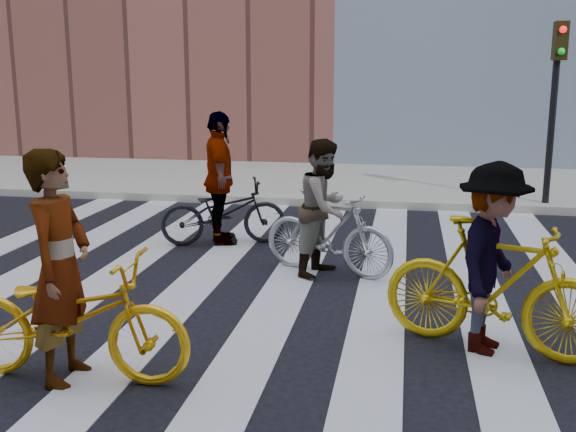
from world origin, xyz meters
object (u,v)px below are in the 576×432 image
(traffic_signal, at_px, (556,84))
(rider_right, at_px, (492,259))
(bike_yellow_right, at_px, (496,287))
(rider_mid, at_px, (324,207))
(bike_silver_mid, at_px, (328,233))
(rider_left, at_px, (60,267))
(bike_dark_rear, at_px, (224,212))
(rider_rear, at_px, (220,179))
(bike_yellow_left, at_px, (69,318))

(traffic_signal, distance_m, rider_right, 6.98)
(bike_yellow_right, xyz_separation_m, rider_mid, (-1.80, 2.12, 0.24))
(bike_silver_mid, height_order, rider_left, rider_left)
(bike_dark_rear, distance_m, rider_rear, 0.49)
(bike_yellow_left, relative_size, bike_yellow_right, 1.00)
(bike_yellow_left, height_order, bike_silver_mid, bike_yellow_left)
(bike_dark_rear, height_order, rider_rear, rider_rear)
(rider_right, bearing_deg, bike_dark_rear, 64.58)
(traffic_signal, relative_size, rider_right, 1.92)
(bike_yellow_right, bearing_deg, rider_left, 127.78)
(bike_yellow_left, distance_m, bike_silver_mid, 3.73)
(bike_yellow_right, bearing_deg, rider_right, 109.11)
(rider_right, bearing_deg, traffic_signal, 4.36)
(traffic_signal, bearing_deg, bike_silver_mid, -127.48)
(bike_yellow_left, height_order, rider_mid, rider_mid)
(rider_mid, distance_m, rider_rear, 2.07)
(rider_rear, bearing_deg, bike_yellow_left, 160.13)
(rider_left, bearing_deg, bike_yellow_right, -72.68)
(traffic_signal, xyz_separation_m, bike_yellow_left, (-5.17, -7.80, -1.74))
(traffic_signal, bearing_deg, bike_yellow_right, -104.34)
(rider_left, bearing_deg, traffic_signal, -35.14)
(bike_yellow_left, distance_m, bike_dark_rear, 4.52)
(rider_left, xyz_separation_m, rider_mid, (1.73, 3.31, -0.11))
(bike_yellow_right, bearing_deg, bike_silver_mid, 58.75)
(traffic_signal, relative_size, bike_dark_rear, 1.83)
(bike_silver_mid, bearing_deg, rider_right, -120.92)
(bike_dark_rear, bearing_deg, rider_mid, -146.52)
(bike_dark_rear, bearing_deg, rider_right, -154.43)
(bike_yellow_left, distance_m, rider_left, 0.42)
(bike_silver_mid, xyz_separation_m, rider_mid, (-0.05, 0.00, 0.32))
(rider_left, bearing_deg, bike_silver_mid, -29.58)
(bike_yellow_left, bearing_deg, traffic_signal, -34.89)
(bike_silver_mid, relative_size, bike_dark_rear, 0.97)
(bike_silver_mid, distance_m, rider_right, 2.74)
(bike_yellow_left, distance_m, rider_mid, 3.72)
(bike_silver_mid, relative_size, bike_yellow_right, 0.86)
(bike_dark_rear, xyz_separation_m, rider_left, (-0.10, -4.52, 0.48))
(bike_yellow_right, distance_m, rider_left, 3.74)
(traffic_signal, xyz_separation_m, bike_dark_rear, (-5.12, -3.28, -1.80))
(bike_yellow_right, bearing_deg, traffic_signal, 4.77)
(bike_yellow_left, height_order, bike_yellow_right, bike_yellow_right)
(rider_rear, bearing_deg, rider_mid, -145.69)
(rider_mid, relative_size, rider_right, 0.98)
(bike_dark_rear, bearing_deg, bike_silver_mid, -145.69)
(bike_dark_rear, bearing_deg, bike_yellow_right, -154.01)
(rider_rear, bearing_deg, bike_silver_mid, -144.90)
(rider_left, distance_m, rider_right, 3.68)
(bike_yellow_right, xyz_separation_m, rider_rear, (-3.48, 3.33, 0.36))
(traffic_signal, distance_m, bike_yellow_right, 7.02)
(bike_silver_mid, height_order, rider_rear, rider_rear)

